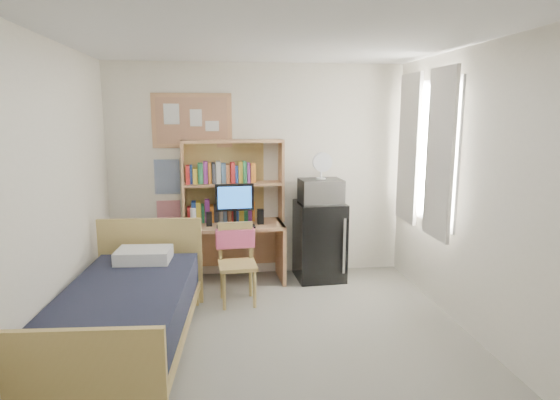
{
  "coord_description": "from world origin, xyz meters",
  "views": [
    {
      "loc": [
        -0.41,
        -3.62,
        2.0
      ],
      "look_at": [
        0.17,
        1.2,
        1.1
      ],
      "focal_mm": 30.0,
      "sensor_mm": 36.0,
      "label": 1
    }
  ],
  "objects": [
    {
      "name": "pillow",
      "position": [
        -1.22,
        0.93,
        0.63
      ],
      "size": [
        0.54,
        0.39,
        0.12
      ],
      "primitive_type": "cube",
      "rotation": [
        0.0,
        0.0,
        -0.06
      ],
      "color": "white",
      "rests_on": "bed"
    },
    {
      "name": "mini_fridge",
      "position": [
        0.72,
        1.8,
        0.48
      ],
      "size": [
        0.59,
        0.59,
        0.95
      ],
      "primitive_type": "cube",
      "rotation": [
        0.0,
        0.0,
        0.06
      ],
      "color": "black",
      "rests_on": "floor"
    },
    {
      "name": "wall_back",
      "position": [
        0.0,
        2.1,
        1.3
      ],
      "size": [
        3.6,
        0.04,
        2.6
      ],
      "primitive_type": "cube",
      "color": "white",
      "rests_on": "floor"
    },
    {
      "name": "floor",
      "position": [
        0.0,
        0.0,
        -0.01
      ],
      "size": [
        3.6,
        4.2,
        0.02
      ],
      "primitive_type": "cube",
      "color": "gray",
      "rests_on": "ground"
    },
    {
      "name": "desk",
      "position": [
        -0.3,
        1.79,
        0.36
      ],
      "size": [
        1.17,
        0.63,
        0.72
      ],
      "primitive_type": "cube",
      "rotation": [
        0.0,
        0.0,
        0.05
      ],
      "color": "tan",
      "rests_on": "floor"
    },
    {
      "name": "poster_japan",
      "position": [
        -1.1,
        2.09,
        0.78
      ],
      "size": [
        0.28,
        0.01,
        0.36
      ],
      "primitive_type": "cube",
      "color": "#BC213B",
      "rests_on": "wall_back"
    },
    {
      "name": "poster_wave",
      "position": [
        -1.1,
        2.09,
        1.25
      ],
      "size": [
        0.3,
        0.01,
        0.42
      ],
      "primitive_type": "cube",
      "color": "#244891",
      "rests_on": "wall_back"
    },
    {
      "name": "window_unit",
      "position": [
        1.75,
        1.2,
        1.6
      ],
      "size": [
        0.1,
        1.4,
        1.7
      ],
      "primitive_type": "cube",
      "color": "white",
      "rests_on": "wall_right"
    },
    {
      "name": "desk_fan",
      "position": [
        0.72,
        1.78,
        1.38
      ],
      "size": [
        0.24,
        0.24,
        0.29
      ],
      "primitive_type": "cylinder",
      "rotation": [
        0.0,
        0.0,
        0.06
      ],
      "color": "white",
      "rests_on": "microwave"
    },
    {
      "name": "monitor",
      "position": [
        -0.3,
        1.73,
        0.95
      ],
      "size": [
        0.45,
        0.06,
        0.48
      ],
      "primitive_type": "cube",
      "rotation": [
        0.0,
        0.0,
        0.05
      ],
      "color": "black",
      "rests_on": "desk"
    },
    {
      "name": "curtain_left",
      "position": [
        1.72,
        0.8,
        1.6
      ],
      "size": [
        0.04,
        0.55,
        1.7
      ],
      "primitive_type": "cube",
      "color": "silver",
      "rests_on": "wall_right"
    },
    {
      "name": "curtain_right",
      "position": [
        1.72,
        1.6,
        1.6
      ],
      "size": [
        0.04,
        0.55,
        1.7
      ],
      "primitive_type": "cube",
      "color": "silver",
      "rests_on": "wall_right"
    },
    {
      "name": "speaker_right",
      "position": [
        -0.0,
        1.75,
        0.8
      ],
      "size": [
        0.08,
        0.08,
        0.18
      ],
      "primitive_type": "cube",
      "rotation": [
        0.0,
        0.0,
        0.05
      ],
      "color": "black",
      "rests_on": "desk"
    },
    {
      "name": "speaker_left",
      "position": [
        -0.6,
        1.72,
        0.8
      ],
      "size": [
        0.07,
        0.07,
        0.16
      ],
      "primitive_type": "cube",
      "rotation": [
        0.0,
        0.0,
        0.05
      ],
      "color": "black",
      "rests_on": "desk"
    },
    {
      "name": "ceiling",
      "position": [
        0.0,
        0.0,
        2.6
      ],
      "size": [
        3.6,
        4.2,
        0.02
      ],
      "primitive_type": "cube",
      "color": "white",
      "rests_on": "wall_back"
    },
    {
      "name": "microwave",
      "position": [
        0.72,
        1.78,
        1.09
      ],
      "size": [
        0.51,
        0.4,
        0.28
      ],
      "primitive_type": "cube",
      "rotation": [
        0.0,
        0.0,
        0.06
      ],
      "color": "#B3B3B8",
      "rests_on": "mini_fridge"
    },
    {
      "name": "keyboard",
      "position": [
        -0.29,
        1.59,
        0.73
      ],
      "size": [
        0.44,
        0.16,
        0.02
      ],
      "primitive_type": "cube",
      "rotation": [
        0.0,
        0.0,
        0.05
      ],
      "color": "black",
      "rests_on": "desk"
    },
    {
      "name": "wall_front",
      "position": [
        0.0,
        -2.1,
        1.3
      ],
      "size": [
        3.6,
        0.04,
        2.6
      ],
      "primitive_type": "cube",
      "color": "white",
      "rests_on": "floor"
    },
    {
      "name": "bulletin_board",
      "position": [
        -0.78,
        2.08,
        1.92
      ],
      "size": [
        0.94,
        0.03,
        0.64
      ],
      "primitive_type": "cube",
      "color": "tan",
      "rests_on": "wall_back"
    },
    {
      "name": "water_bottle",
      "position": [
        -0.78,
        1.67,
        0.83
      ],
      "size": [
        0.07,
        0.07,
        0.22
      ],
      "primitive_type": "cylinder",
      "rotation": [
        0.0,
        0.0,
        0.05
      ],
      "color": "white",
      "rests_on": "desk"
    },
    {
      "name": "desk_chair",
      "position": [
        -0.3,
        1.14,
        0.43
      ],
      "size": [
        0.46,
        0.46,
        0.86
      ],
      "primitive_type": "cube",
      "rotation": [
        0.0,
        0.0,
        0.07
      ],
      "color": "tan",
      "rests_on": "floor"
    },
    {
      "name": "wall_left",
      "position": [
        -1.8,
        0.0,
        1.3
      ],
      "size": [
        0.04,
        4.2,
        2.6
      ],
      "primitive_type": "cube",
      "color": "white",
      "rests_on": "floor"
    },
    {
      "name": "hutch",
      "position": [
        -0.31,
        1.94,
        1.21
      ],
      "size": [
        1.21,
        0.37,
        0.98
      ],
      "primitive_type": "cube",
      "rotation": [
        0.0,
        0.0,
        0.05
      ],
      "color": "tan",
      "rests_on": "desk"
    },
    {
      "name": "hoodie",
      "position": [
        -0.31,
        1.34,
        0.66
      ],
      "size": [
        0.43,
        0.16,
        0.2
      ],
      "primitive_type": "cube",
      "rotation": [
        0.0,
        0.0,
        0.07
      ],
      "color": "#F95E90",
      "rests_on": "desk_chair"
    },
    {
      "name": "wall_right",
      "position": [
        1.8,
        0.0,
        1.3
      ],
      "size": [
        0.04,
        4.2,
        2.6
      ],
      "primitive_type": "cube",
      "color": "white",
      "rests_on": "floor"
    },
    {
      "name": "bed",
      "position": [
        -1.27,
        0.18,
        0.28
      ],
      "size": [
        1.15,
        2.12,
        0.57
      ],
      "primitive_type": "cube",
      "rotation": [
        0.0,
        0.0,
        -0.06
      ],
      "color": "black",
      "rests_on": "floor"
    }
  ]
}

